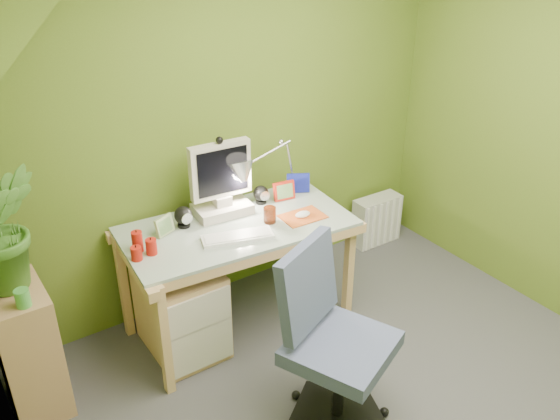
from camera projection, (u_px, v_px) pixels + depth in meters
wall_back at (226, 123)px, 3.70m from camera, size 3.20×0.01×2.40m
wall_left at (19, 380)px, 1.74m from camera, size 0.01×3.20×2.40m
slope_ceiling at (188, 131)px, 1.73m from camera, size 1.10×3.20×1.10m
desk at (239, 275)px, 3.69m from camera, size 1.41×0.79×0.73m
monitor at (220, 172)px, 3.52m from camera, size 0.42×0.27×0.56m
speaker_left at (183, 217)px, 3.48m from camera, size 0.11×0.11×0.13m
speaker_right at (261, 195)px, 3.75m from camera, size 0.12×0.12×0.12m
keyboard at (237, 237)px, 3.38m from camera, size 0.43×0.25×0.02m
mousepad at (303, 216)px, 3.61m from camera, size 0.27×0.20×0.01m
mouse at (303, 214)px, 3.60m from camera, size 0.11×0.09×0.03m
amber_tumbler at (270, 215)px, 3.53m from camera, size 0.09×0.09×0.10m
candle_cluster at (140, 245)px, 3.21m from camera, size 0.17×0.15×0.12m
photo_frame_red at (284, 191)px, 3.79m from camera, size 0.14×0.04×0.12m
photo_frame_blue at (298, 183)px, 3.89m from camera, size 0.14×0.09×0.13m
photo_frame_green at (164, 226)px, 3.40m from camera, size 0.12×0.07×0.11m
desk_lamp at (283, 154)px, 3.74m from camera, size 0.56×0.30×0.57m
side_ledge at (28, 350)px, 3.08m from camera, size 0.27×0.42×0.74m
potted_plant at (5, 228)px, 2.81m from camera, size 0.37×0.31×0.65m
green_cup at (23, 298)px, 2.78m from camera, size 0.08×0.08×0.09m
task_chair at (341, 345)px, 2.92m from camera, size 0.73×0.73×1.00m
radiator at (376, 220)px, 4.68m from camera, size 0.39×0.16×0.39m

